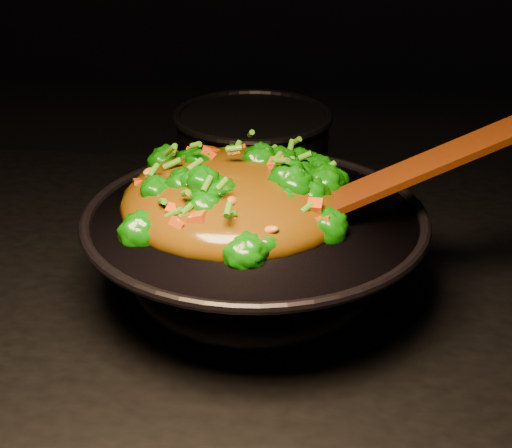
# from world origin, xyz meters

# --- Properties ---
(wok) EXTENTS (0.50, 0.50, 0.11)m
(wok) POSITION_xyz_m (0.03, 0.02, 0.95)
(wok) COLOR black
(wok) RESTS_ON stovetop
(stir_fry) EXTENTS (0.33, 0.33, 0.09)m
(stir_fry) POSITION_xyz_m (0.01, 0.05, 1.05)
(stir_fry) COLOR #0D5806
(stir_fry) RESTS_ON wok
(spatula) EXTENTS (0.29, 0.11, 0.12)m
(spatula) POSITION_xyz_m (0.19, 0.03, 1.06)
(spatula) COLOR #391B07
(spatula) RESTS_ON wok
(back_pot) EXTENTS (0.30, 0.30, 0.13)m
(back_pot) POSITION_xyz_m (-0.01, 0.32, 0.96)
(back_pot) COLOR black
(back_pot) RESTS_ON stovetop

